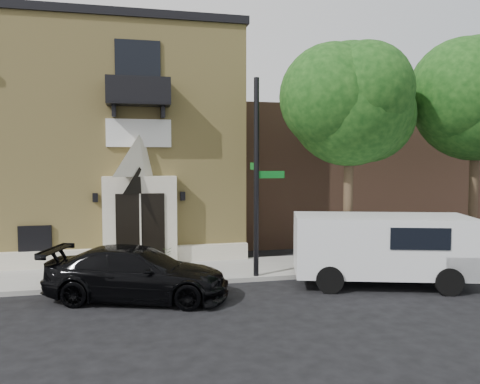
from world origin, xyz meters
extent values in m
plane|color=black|center=(0.00, 0.00, 0.00)|extent=(120.00, 120.00, 0.00)
cube|color=gray|center=(1.00, 1.50, 0.07)|extent=(42.00, 3.00, 0.15)
cube|color=tan|center=(-3.00, 8.00, 4.50)|extent=(12.00, 10.00, 9.00)
cube|color=black|center=(-3.00, 8.00, 9.15)|extent=(12.20, 10.20, 0.30)
cube|color=beige|center=(-3.00, 2.88, 0.45)|extent=(12.00, 0.30, 0.60)
cube|color=beige|center=(-1.00, 2.75, 1.75)|extent=(2.60, 0.55, 3.20)
pyramid|color=beige|center=(-1.00, 2.75, 4.10)|extent=(2.60, 0.55, 1.50)
cube|color=black|center=(-1.00, 2.46, 1.45)|extent=(1.70, 0.06, 2.60)
cube|color=beige|center=(-1.00, 2.42, 1.45)|extent=(0.06, 0.04, 2.60)
cube|color=white|center=(-1.00, 2.94, 4.90)|extent=(2.30, 0.10, 1.00)
cube|color=black|center=(-1.00, 2.55, 5.90)|extent=(2.20, 0.90, 0.10)
cube|color=black|center=(-1.00, 2.12, 6.35)|extent=(2.20, 0.06, 0.90)
cube|color=black|center=(-2.05, 2.55, 6.35)|extent=(0.06, 0.90, 0.90)
cube|color=black|center=(0.05, 2.55, 6.35)|extent=(0.06, 0.90, 0.90)
cube|color=black|center=(-1.00, 2.97, 7.10)|extent=(1.60, 0.08, 2.20)
cube|color=black|center=(-4.60, 2.95, 1.15)|extent=(1.10, 0.10, 1.00)
cube|color=#FF4000|center=(-4.60, 2.98, 1.15)|extent=(0.85, 0.06, 0.75)
cube|color=black|center=(-2.55, 2.88, 2.60)|extent=(0.18, 0.18, 0.32)
cube|color=black|center=(0.55, 2.88, 2.60)|extent=(0.18, 0.18, 0.32)
cube|color=brown|center=(12.00, 9.00, 3.20)|extent=(18.00, 8.00, 6.40)
cylinder|color=#38281C|center=(6.00, 0.45, 2.25)|extent=(0.32, 0.32, 4.20)
sphere|color=#0E340E|center=(6.00, 0.45, 5.82)|extent=(4.20, 4.20, 4.20)
sphere|color=#0E340E|center=(6.80, 0.75, 5.52)|extent=(3.36, 3.36, 3.36)
sphere|color=#0E340E|center=(5.30, 0.25, 6.02)|extent=(3.57, 3.57, 3.57)
sphere|color=#0E340E|center=(6.20, -0.25, 6.22)|extent=(3.15, 3.15, 3.15)
cylinder|color=#38281C|center=(11.00, 0.45, 2.36)|extent=(0.32, 0.32, 4.42)
sphere|color=#0E340E|center=(11.00, 0.45, 6.15)|extent=(4.50, 4.50, 4.50)
sphere|color=#0E340E|center=(10.30, 0.25, 6.35)|extent=(3.82, 3.82, 3.83)
imported|color=black|center=(-1.14, -1.08, 0.74)|extent=(5.52, 3.54, 1.49)
cube|color=silver|center=(6.33, -1.23, 1.29)|extent=(5.75, 3.59, 1.82)
cube|color=silver|center=(8.39, -1.85, 0.75)|extent=(1.64, 2.36, 0.75)
cube|color=black|center=(8.80, -1.97, 1.61)|extent=(0.83, 1.84, 0.75)
cube|color=black|center=(6.84, -2.52, 1.66)|extent=(1.66, 0.53, 0.64)
cylinder|color=black|center=(4.40, -1.72, 0.41)|extent=(0.86, 0.49, 0.81)
cylinder|color=black|center=(4.98, 0.23, 0.41)|extent=(0.86, 0.49, 0.81)
cylinder|color=black|center=(7.68, -2.70, 0.41)|extent=(0.86, 0.49, 0.81)
cylinder|color=black|center=(8.27, -0.75, 0.41)|extent=(0.86, 0.49, 0.81)
cylinder|color=black|center=(2.66, 0.20, 3.35)|extent=(0.17, 0.17, 6.41)
cube|color=#0A5C1A|center=(3.14, 0.18, 3.46)|extent=(0.91, 0.09, 0.23)
cube|color=#0A5C1A|center=(2.68, 0.68, 3.73)|extent=(0.09, 0.91, 0.23)
cylinder|color=#9F0222|center=(5.69, 0.65, 0.19)|extent=(0.38, 0.38, 0.08)
cylinder|color=#9F0222|center=(5.69, 0.65, 0.52)|extent=(0.27, 0.27, 0.58)
sphere|color=#9F0222|center=(5.69, 0.65, 0.85)|extent=(0.27, 0.27, 0.27)
cylinder|color=#9F0222|center=(5.69, 0.65, 0.57)|extent=(0.47, 0.13, 0.13)
cube|color=#103A19|center=(7.03, 0.78, 0.71)|extent=(1.97, 1.28, 1.13)
cube|color=black|center=(7.03, 0.78, 1.33)|extent=(2.03, 1.34, 0.12)
imported|color=#4A6632|center=(-0.28, 2.02, 0.51)|extent=(0.81, 0.76, 0.73)
imported|color=black|center=(6.39, 1.89, 1.02)|extent=(0.68, 0.49, 1.74)
camera|label=1|loc=(-1.21, -14.38, 3.95)|focal=35.00mm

